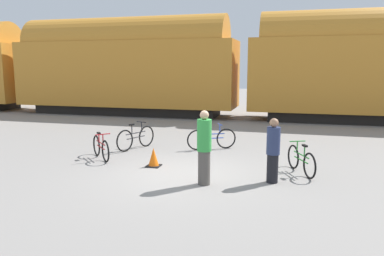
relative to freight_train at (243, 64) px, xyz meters
The scene contains 11 objects.
ground_plane 12.00m from the freight_train, 90.00° to the right, with size 80.00×80.00×0.00m, color gray.
freight_train is the anchor object (origin of this frame).
rail_near 3.12m from the freight_train, 90.00° to the right, with size 68.20×0.07×0.01m, color #4C4238.
rail_far 3.12m from the freight_train, 90.00° to the left, with size 68.20×0.07×0.01m, color #4C4238.
bicycle_maroon 11.38m from the freight_train, 105.99° to the right, with size 1.20×1.19×0.85m.
bicycle_green 11.41m from the freight_train, 74.22° to the right, with size 0.74×1.55×0.86m.
bicycle_blue 8.77m from the freight_train, 89.76° to the right, with size 1.59×0.93×0.89m.
bicycle_black 9.73m from the freight_train, 105.84° to the right, with size 0.71×1.72×0.95m.
person_in_navy 12.14m from the freight_train, 78.83° to the right, with size 0.33×0.33×1.63m.
person_in_green 12.51m from the freight_train, 86.78° to the right, with size 0.35×0.35×1.84m.
traffic_cone 11.44m from the freight_train, 95.80° to the right, with size 0.40×0.40×0.55m.
Camera 1 is at (2.74, -9.38, 2.88)m, focal length 35.00 mm.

